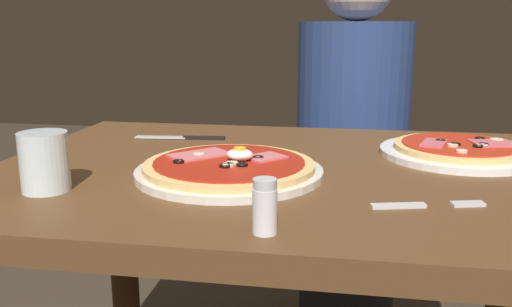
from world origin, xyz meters
name	(u,v)px	position (x,y,z in m)	size (l,w,h in m)	color
dining_table	(291,236)	(0.00, 0.00, 0.60)	(1.05, 0.75, 0.73)	brown
pizza_foreground	(229,168)	(-0.10, -0.07, 0.74)	(0.31, 0.31, 0.05)	silver
pizza_across_left	(459,150)	(0.30, 0.13, 0.74)	(0.29, 0.29, 0.03)	white
water_glass_near	(45,166)	(-0.35, -0.20, 0.77)	(0.07, 0.07, 0.09)	silver
fork	(419,205)	(0.19, -0.19, 0.73)	(0.16, 0.05, 0.00)	silver
knife	(186,138)	(-0.25, 0.20, 0.73)	(0.20, 0.04, 0.01)	silver
salt_shaker	(264,207)	(0.00, -0.31, 0.76)	(0.03, 0.03, 0.07)	white
diner_person	(351,168)	(0.11, 0.66, 0.56)	(0.32, 0.32, 1.18)	black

